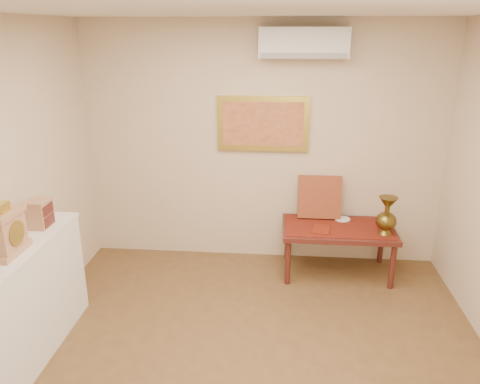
# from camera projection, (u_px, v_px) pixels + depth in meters

# --- Properties ---
(ceiling) EXTENTS (4.50, 4.50, 0.00)m
(ceiling) POSITION_uv_depth(u_px,v_px,m) (250.00, 7.00, 2.66)
(ceiling) COLOR silver
(ceiling) RESTS_ON ground
(wall_back) EXTENTS (4.00, 0.02, 2.70)m
(wall_back) POSITION_uv_depth(u_px,v_px,m) (263.00, 145.00, 5.22)
(wall_back) COLOR beige
(wall_back) RESTS_ON ground
(table_cloth) EXTENTS (1.14, 0.59, 0.01)m
(table_cloth) POSITION_uv_depth(u_px,v_px,m) (338.00, 227.00, 5.06)
(table_cloth) COLOR maroon
(table_cloth) RESTS_ON low_table
(brass_urn_tall) EXTENTS (0.22, 0.22, 0.49)m
(brass_urn_tall) POSITION_uv_depth(u_px,v_px,m) (387.00, 212.00, 4.81)
(brass_urn_tall) COLOR brown
(brass_urn_tall) RESTS_ON table_cloth
(plate) EXTENTS (0.17, 0.17, 0.01)m
(plate) POSITION_uv_depth(u_px,v_px,m) (342.00, 219.00, 5.24)
(plate) COLOR silver
(plate) RESTS_ON table_cloth
(menu) EXTENTS (0.22, 0.27, 0.01)m
(menu) POSITION_uv_depth(u_px,v_px,m) (321.00, 229.00, 4.97)
(menu) COLOR maroon
(menu) RESTS_ON table_cloth
(cushion) EXTENTS (0.48, 0.20, 0.49)m
(cushion) POSITION_uv_depth(u_px,v_px,m) (319.00, 197.00, 5.25)
(cushion) COLOR maroon
(cushion) RESTS_ON table_cloth
(display_ledge) EXTENTS (0.37, 2.02, 0.98)m
(display_ledge) POSITION_uv_depth(u_px,v_px,m) (8.00, 321.00, 3.54)
(display_ledge) COLOR white
(display_ledge) RESTS_ON floor
(mantel_clock) EXTENTS (0.17, 0.36, 0.41)m
(mantel_clock) POSITION_uv_depth(u_px,v_px,m) (7.00, 233.00, 3.46)
(mantel_clock) COLOR tan
(mantel_clock) RESTS_ON display_ledge
(wooden_chest) EXTENTS (0.16, 0.21, 0.24)m
(wooden_chest) POSITION_uv_depth(u_px,v_px,m) (40.00, 213.00, 3.96)
(wooden_chest) COLOR tan
(wooden_chest) RESTS_ON display_ledge
(low_table) EXTENTS (1.20, 0.70, 0.55)m
(low_table) POSITION_uv_depth(u_px,v_px,m) (338.00, 233.00, 5.08)
(low_table) COLOR #521E18
(low_table) RESTS_ON floor
(painting) EXTENTS (1.00, 0.06, 0.60)m
(painting) POSITION_uv_depth(u_px,v_px,m) (263.00, 124.00, 5.11)
(painting) COLOR gold
(painting) RESTS_ON wall_back
(ac_unit) EXTENTS (0.90, 0.25, 0.30)m
(ac_unit) POSITION_uv_depth(u_px,v_px,m) (304.00, 43.00, 4.70)
(ac_unit) COLOR silver
(ac_unit) RESTS_ON wall_back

